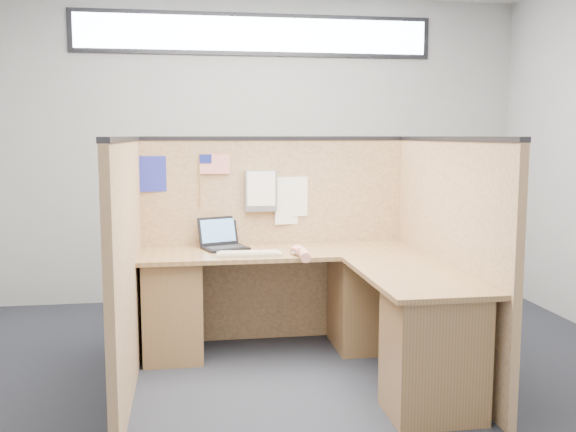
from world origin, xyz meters
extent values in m
plane|color=black|center=(0.00, 0.00, 0.00)|extent=(5.00, 5.00, 0.00)
plane|color=#A5A7AA|center=(0.00, 2.25, 1.40)|extent=(5.00, 0.00, 5.00)
plane|color=#A5A7AA|center=(0.00, -2.25, 1.40)|extent=(5.00, 0.00, 5.00)
cube|color=#232328|center=(0.00, 2.24, 2.45)|extent=(3.30, 0.02, 0.38)
cube|color=white|center=(0.00, 2.22, 2.45)|extent=(3.20, 0.01, 0.30)
cube|color=brown|center=(0.00, 1.00, 0.75)|extent=(2.05, 0.05, 1.50)
cube|color=#232328|center=(0.00, 1.00, 1.51)|extent=(2.05, 0.06, 0.03)
cube|color=brown|center=(-1.00, 0.10, 0.75)|extent=(0.05, 1.80, 1.50)
cube|color=#232328|center=(-1.00, 0.10, 1.51)|extent=(0.06, 1.80, 0.03)
cube|color=brown|center=(1.00, 0.10, 0.75)|extent=(0.05, 1.80, 1.50)
cube|color=#232328|center=(1.00, 0.10, 1.51)|extent=(0.06, 1.80, 0.03)
cube|color=brown|center=(0.00, 0.68, 0.71)|extent=(1.95, 0.60, 0.03)
cube|color=brown|center=(0.68, -0.20, 0.71)|extent=(0.60, 1.15, 0.03)
cube|color=brown|center=(-0.75, 0.68, 0.35)|extent=(0.40, 0.50, 0.70)
cube|color=brown|center=(0.60, 0.68, 0.35)|extent=(0.40, 0.50, 0.70)
cube|color=brown|center=(0.68, -0.52, 0.35)|extent=(0.50, 0.40, 0.70)
cube|color=black|center=(-0.38, 0.78, 0.74)|extent=(0.36, 0.31, 0.02)
cube|color=black|center=(-0.38, 0.92, 0.85)|extent=(0.30, 0.16, 0.20)
cube|color=#3B608B|center=(-0.38, 0.92, 0.85)|extent=(0.26, 0.13, 0.16)
cube|color=gray|center=(-0.23, 0.51, 0.74)|extent=(0.44, 0.16, 0.02)
cube|color=silver|center=(-0.23, 0.51, 0.76)|extent=(0.40, 0.13, 0.01)
ellipsoid|color=silver|center=(0.09, 0.50, 0.75)|extent=(0.11, 0.09, 0.04)
ellipsoid|color=tan|center=(0.09, 0.49, 0.78)|extent=(0.08, 0.10, 0.05)
cylinder|color=tan|center=(0.10, 0.44, 0.76)|extent=(0.06, 0.05, 0.06)
cylinder|color=tan|center=(0.11, 0.31, 0.76)|extent=(0.09, 0.25, 0.07)
cube|color=#21279A|center=(-0.88, 0.97, 1.26)|extent=(0.19, 0.02, 0.26)
cylinder|color=olive|center=(-0.55, 0.96, 1.21)|extent=(0.01, 0.01, 0.38)
cube|color=red|center=(-0.44, 0.96, 1.33)|extent=(0.22, 0.00, 0.14)
cube|color=navy|center=(-0.50, 0.95, 1.37)|extent=(0.09, 0.00, 0.07)
cube|color=slate|center=(-0.10, 0.94, 1.13)|extent=(0.24, 0.05, 0.30)
cube|color=white|center=(-0.10, 0.92, 1.15)|extent=(0.21, 0.01, 0.25)
cube|color=white|center=(0.12, 0.97, 1.02)|extent=(0.23, 0.03, 0.29)
cube|color=white|center=(0.14, 0.97, 1.08)|extent=(0.23, 0.01, 0.30)
camera|label=1|loc=(-0.64, -3.73, 1.53)|focal=40.00mm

